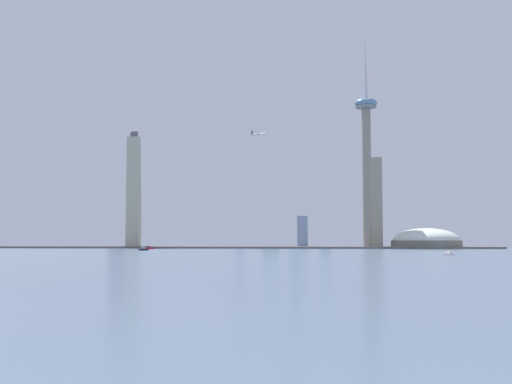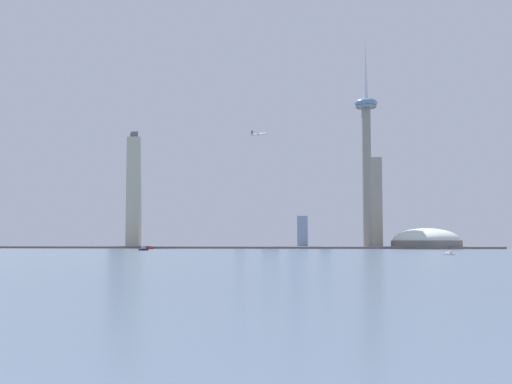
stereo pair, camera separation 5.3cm
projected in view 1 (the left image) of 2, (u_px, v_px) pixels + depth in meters
ground_plane at (146, 257)px, 475.19m from camera, size 6000.00×6000.00×0.00m
waterfront_pier at (243, 247)px, 964.87m from camera, size 734.68×54.46×3.04m
observation_tower at (366, 144)px, 953.98m from camera, size 33.27×33.27×314.20m
stadium_dome at (426, 242)px, 950.09m from camera, size 101.11×101.11×35.67m
skyscraper_0 at (325, 229)px, 1029.15m from camera, size 17.80×12.98×60.21m
skyscraper_1 at (270, 229)px, 1010.52m from camera, size 26.54×13.47×57.39m
skyscraper_2 at (295, 195)px, 1068.77m from camera, size 20.64×12.88×175.45m
skyscraper_3 at (134, 191)px, 997.08m from camera, size 20.22×14.61×177.75m
skyscraper_4 at (374, 203)px, 978.48m from camera, size 24.33×24.17×135.15m
skyscraper_5 at (303, 232)px, 995.74m from camera, size 15.60×17.56×48.75m
skyscraper_6 at (119, 207)px, 1020.17m from camera, size 23.77×21.35×133.59m
skyscraper_7 at (241, 218)px, 1056.92m from camera, size 15.22×23.47×96.86m
boat_0 at (147, 248)px, 889.68m from camera, size 16.75×12.27×4.01m
boat_1 at (449, 254)px, 526.12m from camera, size 10.50×14.58×3.17m
boat_3 at (143, 249)px, 764.91m from camera, size 11.30×8.76×8.05m
airplane at (259, 134)px, 977.99m from camera, size 25.86×26.60×7.89m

